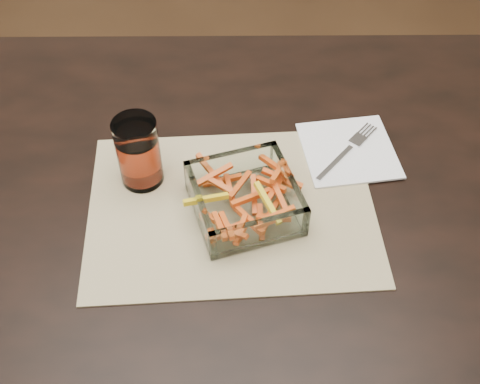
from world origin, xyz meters
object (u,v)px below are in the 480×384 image
(glass_bowl, at_px, (245,200))
(tumbler, at_px, (139,154))
(fork, at_px, (348,150))
(dining_table, at_px, (214,234))

(glass_bowl, distance_m, tumbler, 0.18)
(glass_bowl, bearing_deg, fork, 35.54)
(dining_table, bearing_deg, glass_bowl, -21.84)
(glass_bowl, xyz_separation_m, fork, (0.18, 0.13, -0.02))
(fork, bearing_deg, dining_table, -114.92)
(tumbler, bearing_deg, glass_bowl, -22.88)
(glass_bowl, bearing_deg, tumbler, 157.12)
(dining_table, xyz_separation_m, tumbler, (-0.11, 0.05, 0.15))
(dining_table, height_order, fork, fork)
(glass_bowl, height_order, tumbler, tumbler)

